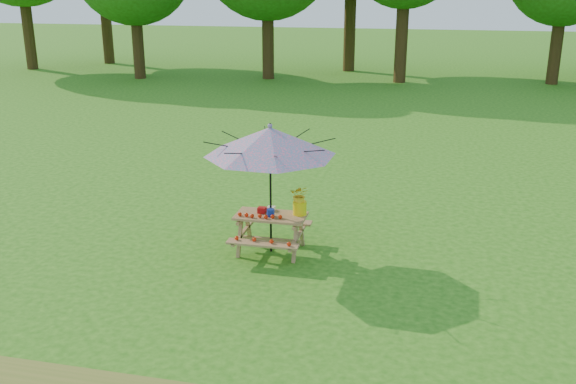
# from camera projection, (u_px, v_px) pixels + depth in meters

# --- Properties ---
(picnic_table) EXTENTS (1.20, 1.32, 0.67)m
(picnic_table) POSITION_uv_depth(u_px,v_px,m) (271.00, 234.00, 10.97)
(picnic_table) COLOR olive
(picnic_table) RESTS_ON ground
(patio_umbrella) EXTENTS (2.81, 2.81, 2.25)m
(patio_umbrella) POSITION_uv_depth(u_px,v_px,m) (270.00, 141.00, 10.47)
(patio_umbrella) COLOR black
(patio_umbrella) RESTS_ON ground
(produce_bins) EXTENTS (0.32, 0.42, 0.13)m
(produce_bins) POSITION_uv_depth(u_px,v_px,m) (268.00, 211.00, 10.90)
(produce_bins) COLOR #A90D0F
(produce_bins) RESTS_ON picnic_table
(tomatoes_row) EXTENTS (0.77, 0.13, 0.07)m
(tomatoes_row) POSITION_uv_depth(u_px,v_px,m) (259.00, 216.00, 10.72)
(tomatoes_row) COLOR red
(tomatoes_row) RESTS_ON picnic_table
(flower_bucket) EXTENTS (0.34, 0.31, 0.52)m
(flower_bucket) POSITION_uv_depth(u_px,v_px,m) (300.00, 199.00, 10.80)
(flower_bucket) COLOR yellow
(flower_bucket) RESTS_ON picnic_table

